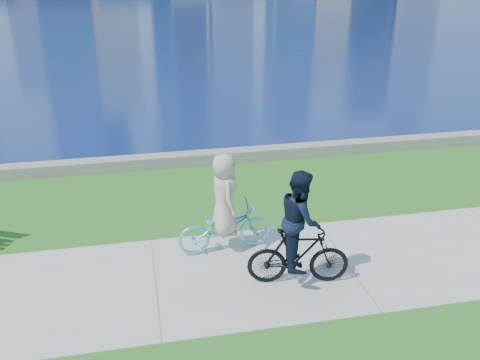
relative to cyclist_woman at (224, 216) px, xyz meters
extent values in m
plane|color=#216019|center=(-1.58, -1.02, -0.85)|extent=(320.00, 320.00, 0.00)
cube|color=#A4A5A0|center=(-1.58, -1.02, -0.84)|extent=(80.00, 3.50, 0.02)
cube|color=slate|center=(-1.58, 5.18, -0.68)|extent=(90.00, 0.50, 0.35)
imported|color=#5EC6E4|center=(0.00, 0.00, -0.29)|extent=(0.92, 2.14, 1.09)
imported|color=beige|center=(0.00, 0.00, 0.50)|extent=(0.66, 0.95, 1.81)
imported|color=black|center=(1.19, -1.51, -0.23)|extent=(0.91, 2.06, 1.20)
imported|color=black|center=(1.19, -1.51, 0.58)|extent=(0.88, 1.05, 1.96)
camera|label=1|loc=(-1.71, -10.02, 5.33)|focal=40.00mm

